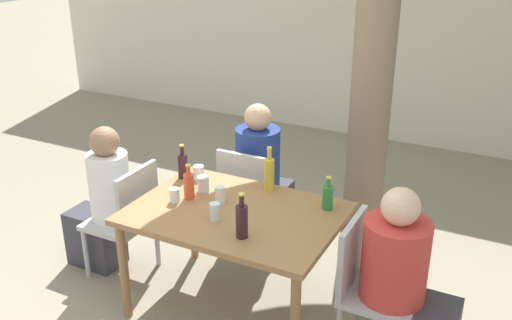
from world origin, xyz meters
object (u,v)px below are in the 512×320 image
at_px(soda_bottle_1, 189,185).
at_px(drinking_glass_0, 220,195).
at_px(dining_table_front, 235,222).
at_px(green_bottle_4, 328,197).
at_px(patio_chair_1, 368,281).
at_px(person_seated_0, 103,207).
at_px(patio_chair_0, 128,215).
at_px(person_seated_2, 262,179).
at_px(wine_bottle_2, 183,165).
at_px(wine_bottle_3, 242,220).
at_px(patio_chair_2, 249,195).
at_px(drinking_glass_3, 203,184).
at_px(oil_cruet_0, 269,173).
at_px(drinking_glass_4, 215,212).
at_px(person_seated_1, 406,289).
at_px(drinking_glass_2, 175,195).
at_px(drinking_glass_1, 199,172).

height_order(soda_bottle_1, drinking_glass_0, soda_bottle_1).
bearing_deg(dining_table_front, green_bottle_4, 29.94).
xyz_separation_m(patio_chair_1, person_seated_0, (-2.07, -0.00, 0.02)).
xyz_separation_m(patio_chair_0, patio_chair_1, (1.83, 0.00, 0.00)).
distance_m(person_seated_0, person_seated_2, 1.29).
bearing_deg(wine_bottle_2, wine_bottle_3, -35.06).
bearing_deg(dining_table_front, wine_bottle_3, -54.02).
relative_size(patio_chair_0, patio_chair_1, 1.00).
bearing_deg(patio_chair_2, person_seated_2, -90.00).
bearing_deg(drinking_glass_3, oil_cruet_0, 30.04).
bearing_deg(drinking_glass_0, drinking_glass_4, -68.16).
relative_size(patio_chair_0, patio_chair_2, 1.00).
bearing_deg(person_seated_1, dining_table_front, 90.00).
bearing_deg(drinking_glass_0, drinking_glass_2, -156.19).
bearing_deg(patio_chair_0, drinking_glass_4, 79.37).
bearing_deg(person_seated_1, person_seated_2, 56.30).
xyz_separation_m(patio_chair_0, green_bottle_4, (1.44, 0.30, 0.35)).
bearing_deg(green_bottle_4, drinking_glass_4, -141.61).
xyz_separation_m(dining_table_front, drinking_glass_3, (-0.34, 0.16, 0.14)).
relative_size(drinking_glass_2, drinking_glass_4, 0.86).
bearing_deg(soda_bottle_1, drinking_glass_4, -30.05).
bearing_deg(wine_bottle_3, patio_chair_0, 166.17).
bearing_deg(drinking_glass_0, drinking_glass_1, 141.84).
height_order(dining_table_front, wine_bottle_3, wine_bottle_3).
height_order(wine_bottle_2, green_bottle_4, wine_bottle_2).
relative_size(person_seated_1, wine_bottle_2, 4.43).
relative_size(wine_bottle_3, green_bottle_4, 1.25).
bearing_deg(dining_table_front, patio_chair_0, 180.00).
distance_m(person_seated_2, wine_bottle_3, 1.35).
relative_size(wine_bottle_3, drinking_glass_4, 2.57).
relative_size(wine_bottle_2, drinking_glass_4, 2.31).
distance_m(dining_table_front, wine_bottle_3, 0.39).
height_order(person_seated_0, soda_bottle_1, person_seated_0).
xyz_separation_m(dining_table_front, green_bottle_4, (0.53, 0.30, 0.17)).
bearing_deg(drinking_glass_0, green_bottle_4, 20.28).
height_order(dining_table_front, drinking_glass_4, drinking_glass_4).
bearing_deg(wine_bottle_2, patio_chair_1, -10.69).
distance_m(soda_bottle_1, drinking_glass_2, 0.12).
xyz_separation_m(person_seated_1, green_bottle_4, (-0.62, 0.30, 0.33)).
bearing_deg(person_seated_1, soda_bottle_1, 89.31).
distance_m(person_seated_1, drinking_glass_4, 1.25).
bearing_deg(person_seated_0, soda_bottle_1, 91.33).
relative_size(patio_chair_1, wine_bottle_2, 3.43).
distance_m(patio_chair_0, wine_bottle_3, 1.20).
relative_size(green_bottle_4, drinking_glass_4, 2.05).
bearing_deg(patio_chair_0, soda_bottle_1, 91.91).
xyz_separation_m(person_seated_1, drinking_glass_3, (-1.49, 0.16, 0.29)).
relative_size(dining_table_front, green_bottle_4, 5.88).
height_order(patio_chair_2, wine_bottle_3, wine_bottle_3).
bearing_deg(wine_bottle_2, oil_cruet_0, 9.02).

